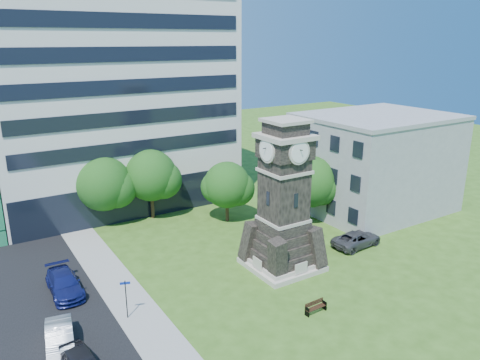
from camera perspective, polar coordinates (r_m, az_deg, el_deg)
ground at (r=36.33m, az=3.19°, el=-12.84°), size 160.00×160.00×0.00m
sidewalk at (r=36.60m, az=-14.18°, el=-13.08°), size 3.00×70.00×0.06m
clock_tower at (r=37.21m, az=5.32°, el=-3.19°), size 5.40×5.40×12.22m
office_tall at (r=53.82m, az=-16.00°, el=12.19°), size 26.20×15.11×28.60m
office_low at (r=52.64m, az=16.13°, el=2.10°), size 15.20×12.20×10.40m
car_street_mid at (r=31.48m, az=-21.11°, el=-17.63°), size 2.27×4.65×1.47m
car_street_north at (r=37.43m, az=-20.63°, el=-11.74°), size 2.18×5.18×1.49m
car_east_lot at (r=43.73m, az=14.04°, el=-7.00°), size 5.05×2.57×1.37m
park_bench at (r=33.45m, az=9.17°, el=-14.99°), size 1.65×0.44×0.85m
street_sign at (r=32.65m, az=-13.73°, el=-13.47°), size 0.67×0.07×2.80m
tree_nw at (r=48.05m, az=-16.23°, el=-0.59°), size 6.02×5.47×7.06m
tree_nc at (r=48.64m, az=-10.74°, el=0.37°), size 5.83×5.30×7.28m
tree_ne at (r=47.11m, az=-1.53°, el=-0.76°), size 5.18×4.71×6.26m
tree_east at (r=47.26m, az=8.51°, el=-0.38°), size 5.75×5.23×6.94m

